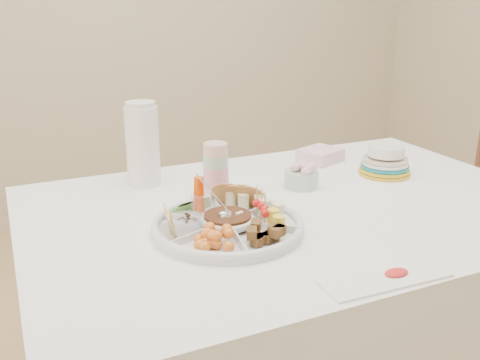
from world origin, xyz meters
name	(u,v)px	position (x,y,z in m)	size (l,w,h in m)	color
dining_table	(293,318)	(0.00, 0.00, 0.38)	(1.52, 1.02, 0.76)	white
party_tray	(228,223)	(-0.26, -0.09, 0.78)	(0.38, 0.38, 0.04)	silver
bean_dip	(228,220)	(-0.26, -0.09, 0.79)	(0.12, 0.12, 0.04)	#57321D
tortillas	(241,198)	(-0.17, 0.02, 0.80)	(0.11, 0.11, 0.06)	tan
carrot_cucumber	(194,195)	(-0.30, 0.04, 0.82)	(0.11, 0.11, 0.10)	#FD4700
pita_raisins	(177,221)	(-0.38, -0.06, 0.80)	(0.12, 0.12, 0.07)	tan
cherries	(212,239)	(-0.34, -0.19, 0.79)	(0.12, 0.12, 0.05)	orange
granola_chunks	(266,233)	(-0.21, -0.21, 0.79)	(0.11, 0.11, 0.05)	brown
banana_tomato	(276,205)	(-0.13, -0.11, 0.82)	(0.10, 0.10, 0.08)	#D9D480
cup_stack	(216,164)	(-0.19, 0.15, 0.86)	(0.08, 0.08, 0.21)	silver
thermos	(143,143)	(-0.35, 0.36, 0.89)	(0.10, 0.10, 0.27)	white
flower_bowl	(301,175)	(0.09, 0.13, 0.80)	(0.11, 0.11, 0.08)	silver
napkin_stack	(320,155)	(0.29, 0.34, 0.78)	(0.14, 0.12, 0.05)	silver
plate_stack	(385,159)	(0.41, 0.12, 0.81)	(0.17, 0.17, 0.11)	yellow
placemat	(385,278)	(-0.05, -0.45, 0.76)	(0.29, 0.10, 0.01)	white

